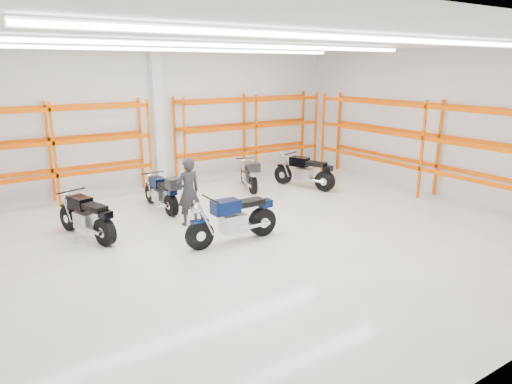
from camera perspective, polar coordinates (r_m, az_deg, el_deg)
ground at (r=11.03m, az=-0.36°, el=-5.59°), size 14.00×14.00×0.00m
room_shell at (r=10.34m, az=-0.46°, el=11.70°), size 14.02×12.02×4.51m
motorcycle_main at (r=10.58m, az=-2.47°, el=-3.43°), size 2.34×0.77×1.15m
motorcycle_back_a at (r=11.45m, az=-20.31°, el=-3.08°), size 0.95×2.15×1.09m
motorcycle_back_b at (r=13.07m, az=-11.59°, el=-0.13°), size 0.68×2.12×1.09m
motorcycle_back_c at (r=15.07m, az=-0.83°, el=2.16°), size 0.95×1.97×1.04m
motorcycle_back_d at (r=15.35m, az=6.30°, el=2.43°), size 1.04×2.21×1.13m
standing_man at (r=11.74m, az=-8.45°, el=0.04°), size 0.67×0.47×1.75m
structural_column at (r=15.61m, az=-12.16°, el=8.81°), size 0.32×0.32×4.50m
pallet_racking_back_left at (r=14.47m, az=-24.23°, el=5.45°), size 5.67×0.87×3.00m
pallet_racking_back_right at (r=16.88m, az=-0.74°, el=8.03°), size 5.67×0.87×3.00m
pallet_racking_side at (r=14.99m, az=21.07°, el=6.18°), size 0.87×9.07×3.00m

